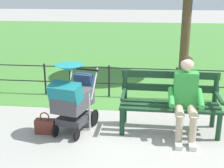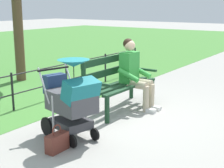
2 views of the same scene
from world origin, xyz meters
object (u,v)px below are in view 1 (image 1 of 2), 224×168
at_px(handbag, 45,126).
at_px(person_on_bench, 186,96).
at_px(park_bench, 170,99).
at_px(stroller, 73,97).

bearing_deg(handbag, person_on_bench, -175.63).
xyz_separation_m(park_bench, stroller, (1.55, 0.27, 0.07)).
distance_m(person_on_bench, handbag, 2.30).
xyz_separation_m(person_on_bench, handbag, (2.22, 0.17, -0.55)).
distance_m(park_bench, handbag, 2.08).
bearing_deg(person_on_bench, park_bench, -45.00).
bearing_deg(stroller, handbag, 15.87).
height_order(person_on_bench, handbag, person_on_bench).
height_order(person_on_bench, stroller, person_on_bench).
distance_m(person_on_bench, stroller, 1.78).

